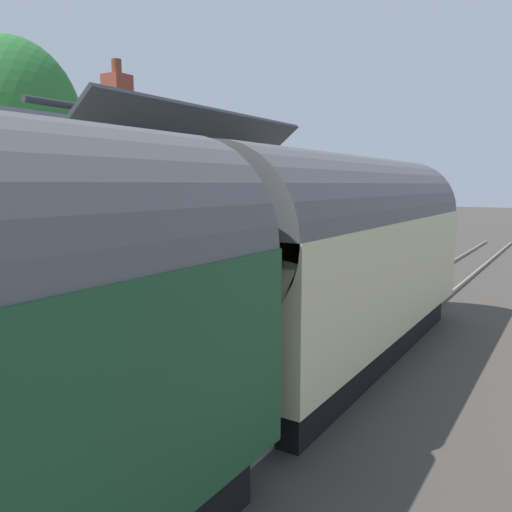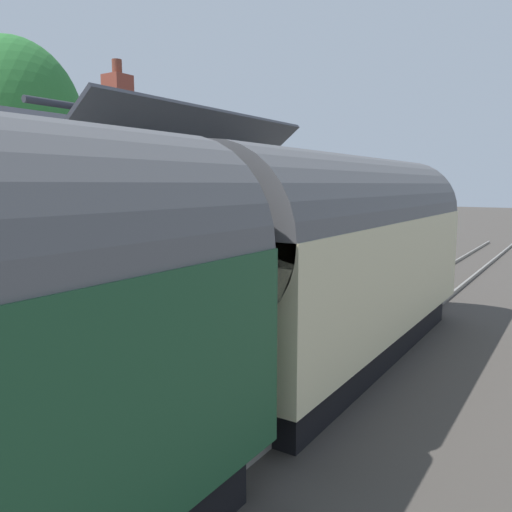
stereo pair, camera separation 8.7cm
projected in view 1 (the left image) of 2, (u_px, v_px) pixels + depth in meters
name	position (u px, v px, depth m)	size (l,w,h in m)	color
ground_plane	(286.00, 359.00, 10.88)	(160.00, 160.00, 0.00)	#423D38
platform	(150.00, 312.00, 12.91)	(32.00, 5.91, 0.99)	gray
platform_edge_coping	(241.00, 307.00, 11.37)	(32.00, 0.36, 0.02)	beige
rail_near	(358.00, 371.00, 10.01)	(52.00, 0.08, 0.14)	gray
rail_far	(294.00, 358.00, 10.78)	(52.00, 0.08, 0.14)	gray
train	(212.00, 295.00, 6.96)	(18.66, 2.73, 4.32)	black
station_building	(163.00, 225.00, 14.19)	(8.12, 4.18, 5.74)	silver
bench_by_lamp	(331.00, 241.00, 20.35)	(1.42, 0.49, 0.88)	brown
bench_near_building	(294.00, 247.00, 18.26)	(1.41, 0.48, 0.88)	brown
planter_under_sign	(310.00, 241.00, 20.91)	(0.44, 0.44, 0.79)	teal
planter_edge_far	(258.00, 248.00, 18.05)	(0.55, 0.55, 0.91)	#9E5138
planter_edge_near	(292.00, 241.00, 21.06)	(0.51, 0.51, 0.81)	black
lamp_post_platform	(39.00, 204.00, 7.72)	(0.32, 0.50, 3.46)	black
tree_distant	(13.00, 128.00, 15.82)	(4.44, 3.91, 8.22)	#4C3828
tree_behind_building	(126.00, 177.00, 20.72)	(3.99, 4.03, 6.10)	#4C3828
tree_mid_background	(203.00, 167.00, 25.93)	(3.07, 2.74, 6.41)	#4C3828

